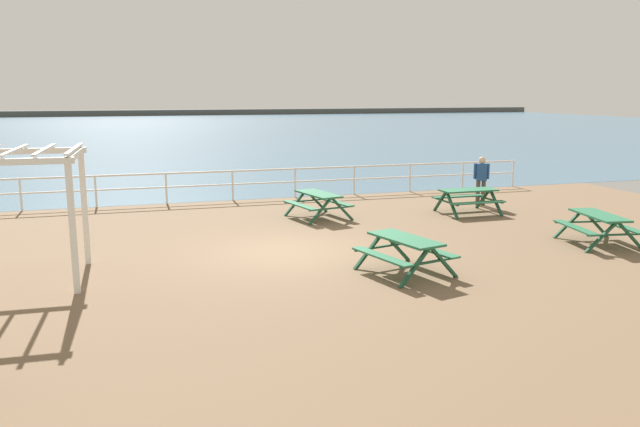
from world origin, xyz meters
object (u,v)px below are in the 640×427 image
Objects in this scene: visitor at (481,178)px; lattice_pergola at (18,184)px; picnic_table_near_left at (599,222)px; picnic_table_far_right at (318,199)px; picnic_table_far_left at (468,195)px; picnic_table_mid_centre at (405,246)px.

visitor is 14.53m from lattice_pergola.
picnic_table_near_left is 0.97× the size of picnic_table_far_right.
picnic_table_far_left is 0.87× the size of picnic_table_far_right.
visitor is 0.61× the size of lattice_pergola.
picnic_table_near_left is 1.22× the size of visitor.
picnic_table_mid_centre is 0.78× the size of lattice_pergola.
picnic_table_far_left is (-1.02, 4.65, 0.00)m from picnic_table_near_left.
lattice_pergola is at bearing 62.66° from picnic_table_mid_centre.
lattice_pergola is (-12.41, -3.86, 1.41)m from picnic_table_far_left.
picnic_table_near_left and picnic_table_mid_centre have the same top height.
picnic_table_near_left is at bearing -78.04° from picnic_table_far_left.
picnic_table_mid_centre is 6.31m from picnic_table_far_right.
lattice_pergola is (-7.64, -4.56, 1.41)m from picnic_table_far_right.
picnic_table_mid_centre and picnic_table_far_left have the same top height.
picnic_table_mid_centre is 9.04m from visitor.
picnic_table_far_left is (4.76, 5.61, 0.00)m from picnic_table_mid_centre.
picnic_table_far_right is at bearing 57.04° from picnic_table_near_left.
visitor is at bearing 8.28° from picnic_table_near_left.
picnic_table_mid_centre is 7.97m from lattice_pergola.
picnic_table_far_left is 4.82m from picnic_table_far_right.
picnic_table_far_right is at bearing 171.21° from picnic_table_far_left.
picnic_table_mid_centre is 1.28× the size of visitor.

